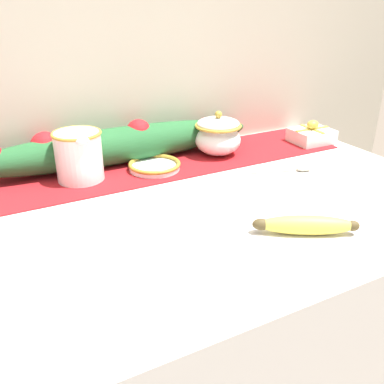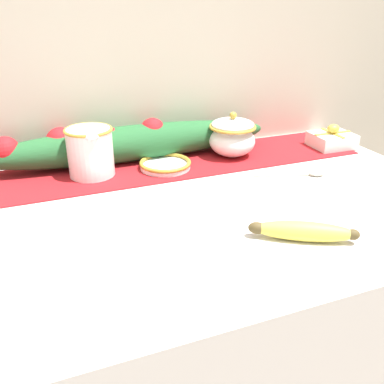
% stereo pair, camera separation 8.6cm
% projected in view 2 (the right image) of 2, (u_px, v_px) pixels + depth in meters
% --- Properties ---
extents(countertop, '(1.34, 0.74, 0.89)m').
position_uv_depth(countertop, '(173.00, 365.00, 1.09)').
color(countertop, silver).
rests_on(countertop, ground_plane).
extents(back_wall, '(2.14, 0.04, 2.40)m').
position_uv_depth(back_wall, '(118.00, 39.00, 1.10)').
color(back_wall, '#B7AD99').
rests_on(back_wall, ground_plane).
extents(table_runner, '(1.23, 0.23, 0.00)m').
position_uv_depth(table_runner, '(139.00, 169.00, 1.11)').
color(table_runner, '#A8191E').
rests_on(table_runner, countertop).
extents(cream_pitcher, '(0.12, 0.14, 0.12)m').
position_uv_depth(cream_pitcher, '(90.00, 150.00, 1.04)').
color(cream_pitcher, white).
rests_on(cream_pitcher, countertop).
extents(sugar_bowl, '(0.13, 0.13, 0.12)m').
position_uv_depth(sugar_bowl, '(232.00, 136.00, 1.18)').
color(sugar_bowl, white).
rests_on(sugar_bowl, countertop).
extents(small_dish, '(0.13, 0.13, 0.02)m').
position_uv_depth(small_dish, '(165.00, 164.00, 1.11)').
color(small_dish, white).
rests_on(small_dish, countertop).
extents(banana, '(0.19, 0.12, 0.04)m').
position_uv_depth(banana, '(303.00, 231.00, 0.78)').
color(banana, '#DBCC4C').
rests_on(banana, countertop).
extents(spoon, '(0.17, 0.07, 0.01)m').
position_uv_depth(spoon, '(311.00, 174.00, 1.07)').
color(spoon, '#A89E89').
rests_on(spoon, countertop).
extents(gift_box, '(0.12, 0.10, 0.07)m').
position_uv_depth(gift_box, '(332.00, 139.00, 1.26)').
color(gift_box, silver).
rests_on(gift_box, countertop).
extents(poinsettia_garland, '(0.79, 0.11, 0.11)m').
position_uv_depth(poinsettia_garland, '(127.00, 142.00, 1.14)').
color(poinsettia_garland, '#235B2D').
rests_on(poinsettia_garland, countertop).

